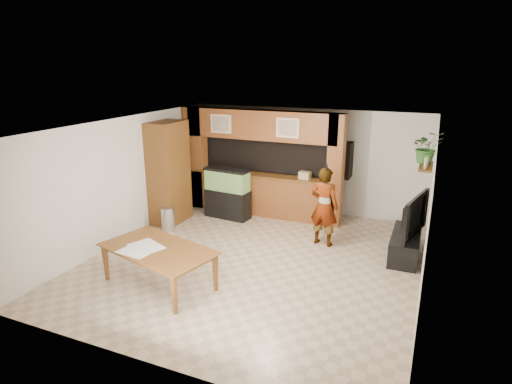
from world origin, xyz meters
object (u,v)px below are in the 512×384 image
at_px(television, 408,214).
at_px(person, 324,207).
at_px(aquarium, 227,194).
at_px(pantry_cabinet, 169,173).
at_px(dining_table, 157,268).

xyz_separation_m(television, person, (-1.64, -0.06, -0.04)).
height_order(aquarium, television, television).
bearing_deg(pantry_cabinet, television, 1.41).
height_order(aquarium, dining_table, aquarium).
bearing_deg(person, dining_table, 63.31).
bearing_deg(pantry_cabinet, person, 1.14).
xyz_separation_m(television, dining_table, (-3.78, -2.88, -0.53)).
xyz_separation_m(pantry_cabinet, aquarium, (1.14, 0.76, -0.59)).
distance_m(person, dining_table, 3.58).
height_order(person, dining_table, person).
relative_size(television, person, 0.83).
relative_size(aquarium, television, 0.90).
height_order(television, dining_table, television).
bearing_deg(aquarium, person, -9.15).
distance_m(aquarium, dining_table, 3.54).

